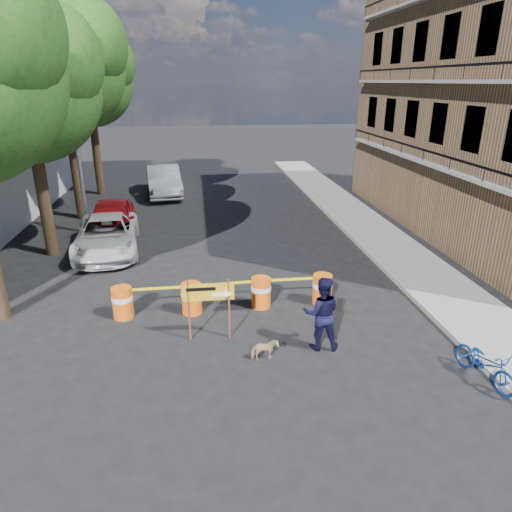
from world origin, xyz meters
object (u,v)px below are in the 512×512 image
object	(u,v)px
suv_white	(107,235)
sedan_red	(112,220)
barrel_far_right	(322,289)
dog	(265,350)
bicycle	(489,347)
barrel_mid_right	(261,292)
detour_sign	(215,297)
barrel_far_left	(123,302)
barrel_mid_left	(192,298)
sedan_silver	(164,180)
pedestrian	(322,313)

from	to	relation	value
suv_white	sedan_red	world-z (taller)	sedan_red
barrel_far_right	dog	distance (m)	3.44
bicycle	barrel_mid_right	bearing A→B (deg)	123.74
barrel_mid_right	detour_sign	bearing A→B (deg)	-130.86
barrel_far_left	barrel_mid_left	distance (m)	1.89
sedan_silver	barrel_mid_right	bearing A→B (deg)	-83.21
barrel_far_right	bicycle	distance (m)	4.84
pedestrian	barrel_mid_right	bearing A→B (deg)	-54.48
barrel_mid_left	bicycle	bearing A→B (deg)	-32.21
barrel_far_left	bicycle	world-z (taller)	bicycle
dog	sedan_silver	xyz separation A→B (m)	(-3.29, 17.33, 0.58)
barrel_far_left	barrel_far_right	distance (m)	5.70
barrel_far_left	barrel_mid_right	size ratio (longest dim) A/B	1.00
suv_white	barrel_mid_left	bearing A→B (deg)	-64.94
barrel_far_right	sedan_silver	world-z (taller)	sedan_silver
pedestrian	dog	world-z (taller)	pedestrian
barrel_mid_left	bicycle	size ratio (longest dim) A/B	0.54
barrel_mid_right	suv_white	world-z (taller)	suv_white
barrel_mid_right	detour_sign	distance (m)	2.24
barrel_mid_right	sedan_silver	world-z (taller)	sedan_silver
sedan_silver	sedan_red	bearing A→B (deg)	-109.20
barrel_mid_right	suv_white	bearing A→B (deg)	134.55
pedestrian	suv_white	distance (m)	9.91
pedestrian	suv_white	xyz separation A→B (m)	(-6.33, 7.62, -0.26)
sedan_red	dog	bearing A→B (deg)	-67.58
barrel_mid_left	suv_white	xyz separation A→B (m)	(-3.20, 5.40, 0.21)
barrel_mid_right	bicycle	xyz separation A→B (m)	(4.35, -4.12, 0.37)
sedan_red	sedan_silver	bearing A→B (deg)	73.00
detour_sign	pedestrian	bearing A→B (deg)	-15.31
barrel_mid_left	sedan_silver	distance (m)	14.82
sedan_silver	barrel_far_right	bearing A→B (deg)	-76.73
dog	suv_white	distance (m)	9.39
barrel_far_left	bicycle	bearing A→B (deg)	-25.79
bicycle	sedan_red	distance (m)	14.62
detour_sign	bicycle	distance (m)	6.28
detour_sign	bicycle	xyz separation A→B (m)	(5.74, -2.52, -0.35)
barrel_far_left	barrel_mid_right	world-z (taller)	same
barrel_far_left	detour_sign	distance (m)	2.98
barrel_mid_left	detour_sign	bearing A→B (deg)	-67.85
barrel_far_left	barrel_mid_right	xyz separation A→B (m)	(3.88, 0.15, 0.00)
barrel_mid_right	suv_white	xyz separation A→B (m)	(-5.19, 5.27, 0.21)
barrel_far_left	barrel_mid_left	xyz separation A→B (m)	(1.89, 0.02, 0.00)
barrel_mid_right	sedan_silver	bearing A→B (deg)	103.79
barrel_mid_left	pedestrian	size ratio (longest dim) A/B	0.48
dog	barrel_mid_left	bearing A→B (deg)	26.46
dog	sedan_red	world-z (taller)	sedan_red
dog	sedan_red	distance (m)	10.84
suv_white	sedan_red	distance (m)	1.63
barrel_far_right	bicycle	size ratio (longest dim) A/B	0.54
barrel_mid_right	detour_sign	xyz separation A→B (m)	(-1.39, -1.61, 0.71)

